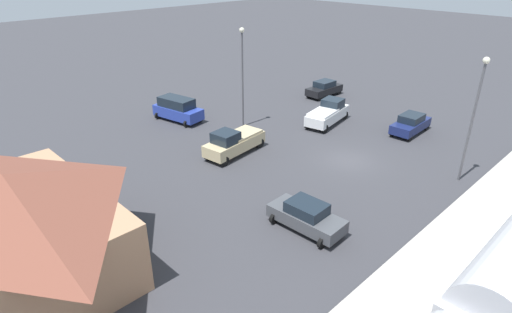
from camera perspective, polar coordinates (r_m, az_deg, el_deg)
The scene contains 11 objects.
ground_plane at distance 33.27m, azimuth 12.35°, elevation -0.53°, with size 200.00×200.00×0.00m, color #38383D.
platform at distance 29.74m, azimuth 28.50°, elevation -6.28°, with size 3.20×46.00×0.30m.
station_building at distance 23.24m, azimuth -29.72°, elevation -7.80°, with size 11.98×8.37×5.43m.
sedan_black at distance 48.22m, azimuth 9.20°, elevation 9.06°, with size 1.89×4.52×1.74m.
suv_blue at distance 40.86m, azimuth -10.54°, elevation 6.34°, with size 5.17×3.05×2.22m.
pickup_tan at distance 33.23m, azimuth -3.03°, elevation 1.98°, with size 2.61×5.60×2.14m.
sedan_navy at distance 39.69m, azimuth 20.17°, elevation 4.18°, with size 2.02×4.57×1.74m.
pickup_white at distance 40.03m, azimuth 9.69°, elevation 5.82°, with size 2.94×5.67×2.14m.
sedan_charcoal at distance 24.42m, azimuth 6.82°, elevation -7.98°, with size 4.58×2.43×1.74m.
light_pole_near_platform at distance 31.08m, azimuth 27.50°, elevation 5.90°, with size 0.44×0.44×8.63m.
light_pole_lot_center at distance 37.60m, azimuth -1.86°, elevation 11.95°, with size 0.44×0.44×8.83m.
Camera 1 is at (-15.91, 25.49, 14.28)m, focal length 29.62 mm.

